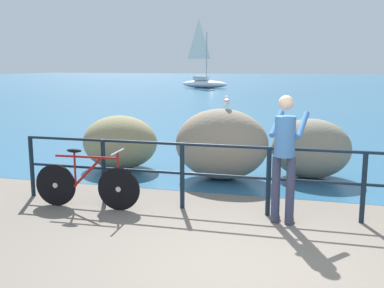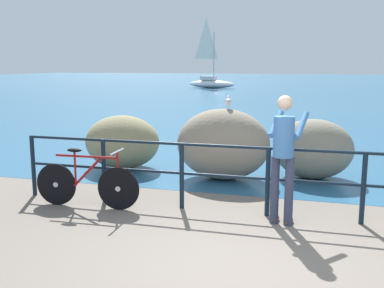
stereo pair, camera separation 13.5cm
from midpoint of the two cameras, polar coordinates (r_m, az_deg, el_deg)
name	(u,v)px [view 1 (the left image)]	position (r m, az deg, el deg)	size (l,w,h in m)	color
ground_plane	(298,106)	(24.60, 13.11, 4.69)	(120.00, 120.00, 0.10)	#6B6056
sea_surface	(304,83)	(52.31, 13.93, 7.50)	(120.00, 90.00, 0.01)	#285B7F
promenade_railing	(269,173)	(6.58, 9.13, -3.67)	(7.87, 0.07, 1.02)	black
bicycle	(87,183)	(7.09, -13.72, -4.86)	(1.70, 0.48, 0.92)	black
person_at_railing	(285,153)	(6.22, 11.07, -1.15)	(0.53, 0.67, 1.78)	#333851
breakwater_boulder_main	(221,144)	(8.58, 3.31, -0.01)	(1.78, 1.27, 1.35)	gray
breakwater_boulder_left	(120,142)	(9.56, -9.52, 0.22)	(1.59, 1.31, 1.12)	#8E845D
breakwater_boulder_right	(311,148)	(8.95, 14.44, -0.56)	(1.51, 1.17, 1.15)	gray
seagull	(227,101)	(8.56, 3.99, 5.46)	(0.17, 0.34, 0.23)	gold
sailboat	(204,80)	(40.71, 1.41, 8.10)	(4.57, 2.11, 6.16)	white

